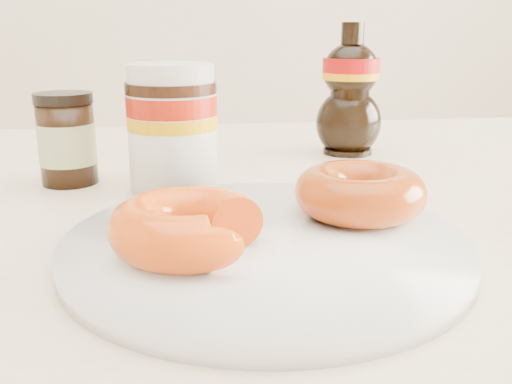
{
  "coord_description": "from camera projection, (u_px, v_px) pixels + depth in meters",
  "views": [
    {
      "loc": [
        -0.04,
        -0.44,
        0.92
      ],
      "look_at": [
        0.03,
        0.0,
        0.79
      ],
      "focal_mm": 40.0,
      "sensor_mm": 36.0,
      "label": 1
    }
  ],
  "objects": [
    {
      "name": "dining_table",
      "position": [
        216.0,
        276.0,
        0.59
      ],
      "size": [
        1.4,
        0.9,
        0.75
      ],
      "color": "beige",
      "rests_on": "ground"
    },
    {
      "name": "plate",
      "position": [
        266.0,
        245.0,
        0.43
      ],
      "size": [
        0.3,
        0.3,
        0.02
      ],
      "color": "white",
      "rests_on": "dining_table"
    },
    {
      "name": "donut_bitten",
      "position": [
        187.0,
        226.0,
        0.39
      ],
      "size": [
        0.12,
        0.12,
        0.04
      ],
      "primitive_type": "torus",
      "rotation": [
        0.0,
        0.0,
        0.14
      ],
      "color": "#EB4E0D",
      "rests_on": "plate"
    },
    {
      "name": "donut_whole",
      "position": [
        360.0,
        192.0,
        0.47
      ],
      "size": [
        0.14,
        0.14,
        0.04
      ],
      "primitive_type": "torus",
      "rotation": [
        0.0,
        0.0,
        0.38
      ],
      "color": "#AA3A0A",
      "rests_on": "plate"
    },
    {
      "name": "nutella_jar",
      "position": [
        172.0,
        123.0,
        0.58
      ],
      "size": [
        0.09,
        0.09,
        0.13
      ],
      "rotation": [
        0.0,
        0.0,
        -0.1
      ],
      "color": "white",
      "rests_on": "dining_table"
    },
    {
      "name": "syrup_bottle",
      "position": [
        350.0,
        90.0,
        0.75
      ],
      "size": [
        0.1,
        0.08,
        0.17
      ],
      "primitive_type": null,
      "rotation": [
        0.0,
        0.0,
        -0.11
      ],
      "color": "black",
      "rests_on": "dining_table"
    },
    {
      "name": "dark_jar",
      "position": [
        67.0,
        140.0,
        0.61
      ],
      "size": [
        0.06,
        0.06,
        0.1
      ],
      "rotation": [
        0.0,
        0.0,
        -0.1
      ],
      "color": "black",
      "rests_on": "dining_table"
    }
  ]
}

